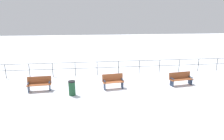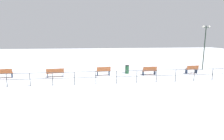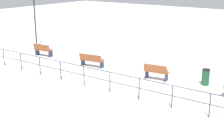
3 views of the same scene
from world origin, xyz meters
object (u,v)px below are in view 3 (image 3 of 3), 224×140
bench_fourth (92,60)px  bench_fifth (43,50)px  trash_bin (206,77)px  lamppost_middle (34,10)px  bench_third (156,72)px

bench_fourth → bench_fifth: bearing=80.8°
bench_fifth → trash_bin: (0.79, -12.05, -0.02)m
lamppost_middle → trash_bin: size_ratio=5.16×
bench_third → bench_fourth: size_ratio=0.85×
bench_third → bench_fifth: 9.45m
trash_bin → bench_third: bearing=107.8°
bench_fifth → lamppost_middle: lamppost_middle is taller
lamppost_middle → trash_bin: bearing=-93.9°
bench_third → lamppost_middle: 12.59m
bench_fifth → trash_bin: bearing=-94.0°
lamppost_middle → bench_fifth: bearing=-123.1°
bench_third → bench_fourth: bench_third is taller
bench_fourth → bench_fifth: size_ratio=1.14×
bench_third → trash_bin: bench_third is taller
lamppost_middle → trash_bin: 15.06m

